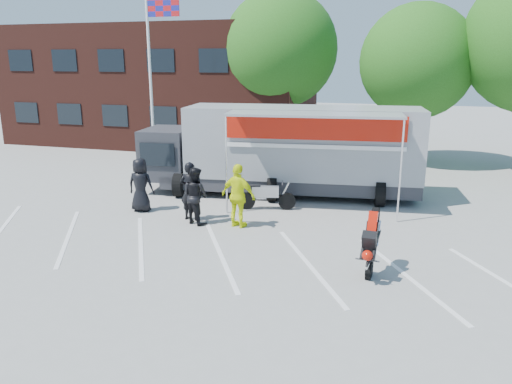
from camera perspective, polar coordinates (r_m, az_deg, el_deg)
The scene contains 13 objects.
ground at distance 12.74m, azimuth -6.55°, elevation -8.57°, with size 100.00×100.00×0.00m, color gray.
parking_bay_lines at distance 13.59m, azimuth -4.89°, elevation -6.96°, with size 18.00×5.00×0.01m, color white.
office_building at distance 32.30m, azimuth -10.60°, elevation 11.90°, with size 18.00×8.00×7.00m, color #491F17.
flagpole at distance 23.43m, azimuth -11.52°, elevation 14.61°, with size 1.61×0.12×8.00m.
tree_left at distance 27.54m, azimuth 2.75°, elevation 15.95°, with size 6.12×6.12×8.64m.
tree_mid at distance 25.70m, azimuth 17.94°, elevation 13.96°, with size 5.44×5.44×7.68m.
transporter_truck at distance 19.33m, azimuth 3.74°, elevation -0.28°, with size 10.56×5.09×3.36m, color gray, non-canonical shape.
parked_motorcycle at distance 17.40m, azimuth 1.23°, elevation -1.99°, with size 0.68×2.04×1.07m, color #ADADB2, non-canonical shape.
stunt_bike_rider at distance 12.91m, azimuth 13.08°, elevation -8.55°, with size 0.71×1.51×1.77m, color black, non-canonical shape.
spectator_leather_a at distance 17.42m, azimuth -13.05°, elevation 0.80°, with size 0.90×0.59×1.85m, color black.
spectator_leather_b at distance 16.18m, azimuth -7.51°, elevation 0.10°, with size 0.70×0.46×1.91m, color black.
spectator_leather_c at distance 15.82m, azimuth -6.93°, elevation -0.39°, with size 0.88×0.69×1.82m, color black.
spectator_hivis at distance 15.33m, azimuth -2.03°, elevation -0.45°, with size 1.17×0.49×2.00m, color #EEFF0D.
Camera 1 is at (4.73, -10.70, 5.05)m, focal length 35.00 mm.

